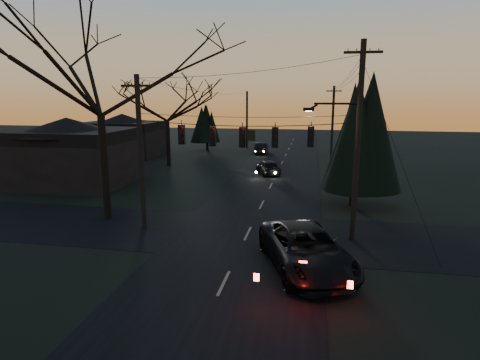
% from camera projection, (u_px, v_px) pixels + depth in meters
% --- Properties ---
extents(ground_plane, '(160.00, 160.00, 0.00)m').
position_uv_depth(ground_plane, '(195.00, 343.00, 12.23)').
color(ground_plane, black).
extents(main_road, '(8.00, 120.00, 0.02)m').
position_uv_depth(main_road, '(268.00, 191.00, 31.48)').
color(main_road, black).
rests_on(main_road, ground).
extents(cross_road, '(60.00, 7.00, 0.02)m').
position_uv_depth(cross_road, '(248.00, 234.00, 21.85)').
color(cross_road, black).
rests_on(cross_road, ground).
extents(utility_pole_right, '(5.00, 0.30, 10.00)m').
position_uv_depth(utility_pole_right, '(352.00, 240.00, 20.89)').
color(utility_pole_right, black).
rests_on(utility_pole_right, ground).
extents(utility_pole_left, '(1.80, 0.30, 8.50)m').
position_uv_depth(utility_pole_left, '(144.00, 227.00, 22.91)').
color(utility_pole_left, black).
rests_on(utility_pole_left, ground).
extents(utility_pole_far_r, '(1.80, 0.30, 8.50)m').
position_uv_depth(utility_pole_far_r, '(331.00, 159.00, 47.84)').
color(utility_pole_far_r, black).
rests_on(utility_pole_far_r, ground).
extents(utility_pole_far_l, '(0.30, 0.30, 8.00)m').
position_uv_depth(utility_pole_far_l, '(247.00, 148.00, 57.56)').
color(utility_pole_far_l, black).
rests_on(utility_pole_far_l, ground).
extents(span_signal_assembly, '(11.50, 0.44, 1.50)m').
position_uv_depth(span_signal_assembly, '(244.00, 136.00, 20.80)').
color(span_signal_assembly, black).
rests_on(span_signal_assembly, ground).
extents(bare_tree_left, '(10.83, 10.83, 12.46)m').
position_uv_depth(bare_tree_left, '(98.00, 72.00, 22.76)').
color(bare_tree_left, black).
rests_on(bare_tree_left, ground).
extents(evergreen_right, '(4.46, 4.46, 7.98)m').
position_uv_depth(evergreen_right, '(355.00, 139.00, 26.46)').
color(evergreen_right, black).
rests_on(evergreen_right, ground).
extents(bare_tree_dist, '(7.75, 7.75, 9.56)m').
position_uv_depth(bare_tree_dist, '(167.00, 102.00, 41.61)').
color(bare_tree_dist, black).
rests_on(bare_tree_dist, ground).
extents(evergreen_dist, '(3.57, 3.57, 5.89)m').
position_uv_depth(evergreen_dist, '(207.00, 124.00, 54.56)').
color(evergreen_dist, black).
rests_on(evergreen_dist, ground).
extents(house_left_near, '(10.00, 8.00, 5.60)m').
position_uv_depth(house_left_near, '(69.00, 151.00, 33.89)').
color(house_left_near, black).
rests_on(house_left_near, ground).
extents(house_left_far, '(9.00, 7.00, 5.20)m').
position_uv_depth(house_left_far, '(123.00, 135.00, 49.86)').
color(house_left_far, black).
rests_on(house_left_far, ground).
extents(suv_near, '(5.01, 7.12, 1.80)m').
position_uv_depth(suv_near, '(306.00, 250.00, 17.22)').
color(suv_near, black).
rests_on(suv_near, ground).
extents(sedan_oncoming_a, '(3.02, 4.44, 1.40)m').
position_uv_depth(sedan_oncoming_a, '(268.00, 167.00, 38.20)').
color(sedan_oncoming_a, black).
rests_on(sedan_oncoming_a, ground).
extents(sedan_oncoming_b, '(1.66, 4.32, 1.40)m').
position_uv_depth(sedan_oncoming_b, '(262.00, 148.00, 51.91)').
color(sedan_oncoming_b, black).
rests_on(sedan_oncoming_b, ground).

